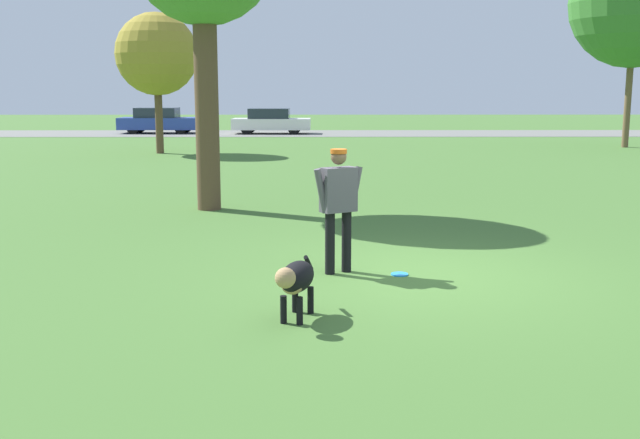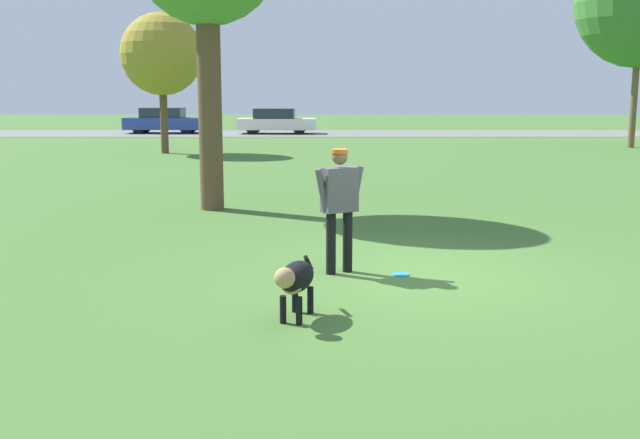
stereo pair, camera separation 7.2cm
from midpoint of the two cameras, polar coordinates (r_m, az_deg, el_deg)
ground_plane at (r=9.96m, az=7.55°, el=-4.27°), size 120.00×120.00×0.00m
far_road_strip at (r=40.77m, az=1.82°, el=6.58°), size 120.00×6.00×0.01m
person at (r=9.84m, az=1.67°, el=1.52°), size 0.68×0.43×1.66m
dog at (r=7.94m, az=-1.67°, el=-4.56°), size 0.49×1.08×0.65m
frisbee at (r=9.96m, az=6.34°, el=-4.18°), size 0.23×0.23×0.02m
tree_far_left at (r=28.94m, az=-11.93°, el=12.20°), size 3.04×3.04×5.19m
tree_far_right at (r=33.80m, az=23.28°, el=14.93°), size 5.17×5.17×8.39m
parked_car_blue at (r=41.82m, az=-11.74°, el=7.38°), size 4.31×1.89×1.38m
parked_car_white at (r=40.57m, az=-3.34°, el=7.48°), size 4.21×1.82×1.35m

